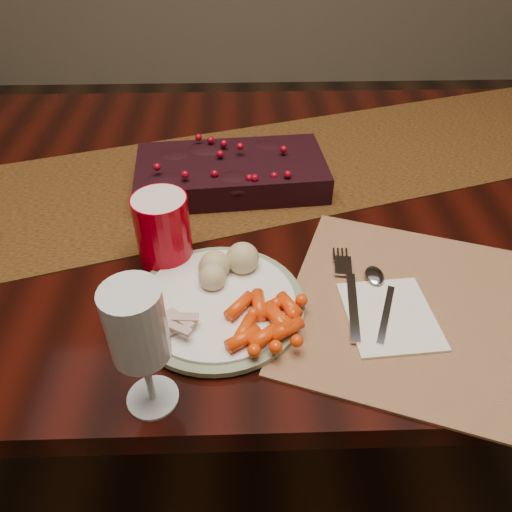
{
  "coord_description": "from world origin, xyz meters",
  "views": [
    {
      "loc": [
        -0.01,
        -0.81,
        1.28
      ],
      "look_at": [
        0.01,
        -0.24,
        0.8
      ],
      "focal_mm": 35.0,
      "sensor_mm": 36.0,
      "label": 1
    }
  ],
  "objects_px": {
    "placemat_main": "(466,321)",
    "wine_glass": "(142,351)",
    "centerpiece": "(231,169)",
    "baby_carrots": "(263,320)",
    "dining_table": "(250,326)",
    "dinner_plate": "(218,303)",
    "napkin": "(390,316)",
    "red_cup": "(163,230)",
    "turkey_shreds": "(169,322)",
    "mashed_potatoes": "(227,263)"
  },
  "relations": [
    {
      "from": "placemat_main",
      "to": "mashed_potatoes",
      "type": "distance_m",
      "value": 0.35
    },
    {
      "from": "mashed_potatoes",
      "to": "wine_glass",
      "type": "height_order",
      "value": "wine_glass"
    },
    {
      "from": "dinner_plate",
      "to": "napkin",
      "type": "height_order",
      "value": "dinner_plate"
    },
    {
      "from": "baby_carrots",
      "to": "dining_table",
      "type": "bearing_deg",
      "value": 92.38
    },
    {
      "from": "napkin",
      "to": "red_cup",
      "type": "xyz_separation_m",
      "value": [
        -0.33,
        0.14,
        0.06
      ]
    },
    {
      "from": "dining_table",
      "to": "dinner_plate",
      "type": "relative_size",
      "value": 7.14
    },
    {
      "from": "mashed_potatoes",
      "to": "wine_glass",
      "type": "xyz_separation_m",
      "value": [
        -0.09,
        -0.2,
        0.05
      ]
    },
    {
      "from": "dining_table",
      "to": "dinner_plate",
      "type": "height_order",
      "value": "dinner_plate"
    },
    {
      "from": "baby_carrots",
      "to": "wine_glass",
      "type": "distance_m",
      "value": 0.18
    },
    {
      "from": "wine_glass",
      "to": "placemat_main",
      "type": "bearing_deg",
      "value": 14.87
    },
    {
      "from": "dinner_plate",
      "to": "baby_carrots",
      "type": "distance_m",
      "value": 0.08
    },
    {
      "from": "centerpiece",
      "to": "baby_carrots",
      "type": "distance_m",
      "value": 0.38
    },
    {
      "from": "dining_table",
      "to": "wine_glass",
      "type": "distance_m",
      "value": 0.66
    },
    {
      "from": "placemat_main",
      "to": "dinner_plate",
      "type": "height_order",
      "value": "dinner_plate"
    },
    {
      "from": "placemat_main",
      "to": "napkin",
      "type": "height_order",
      "value": "napkin"
    },
    {
      "from": "centerpiece",
      "to": "turkey_shreds",
      "type": "bearing_deg",
      "value": -102.06
    },
    {
      "from": "baby_carrots",
      "to": "napkin",
      "type": "distance_m",
      "value": 0.18
    },
    {
      "from": "centerpiece",
      "to": "placemat_main",
      "type": "height_order",
      "value": "centerpiece"
    },
    {
      "from": "placemat_main",
      "to": "wine_glass",
      "type": "relative_size",
      "value": 2.73
    },
    {
      "from": "dinner_plate",
      "to": "wine_glass",
      "type": "xyz_separation_m",
      "value": [
        -0.08,
        -0.15,
        0.08
      ]
    },
    {
      "from": "dining_table",
      "to": "baby_carrots",
      "type": "height_order",
      "value": "baby_carrots"
    },
    {
      "from": "dinner_plate",
      "to": "turkey_shreds",
      "type": "height_order",
      "value": "turkey_shreds"
    },
    {
      "from": "dining_table",
      "to": "centerpiece",
      "type": "height_order",
      "value": "centerpiece"
    },
    {
      "from": "napkin",
      "to": "dinner_plate",
      "type": "bearing_deg",
      "value": 169.01
    },
    {
      "from": "dining_table",
      "to": "placemat_main",
      "type": "height_order",
      "value": "placemat_main"
    },
    {
      "from": "dining_table",
      "to": "mashed_potatoes",
      "type": "distance_m",
      "value": 0.49
    },
    {
      "from": "dinner_plate",
      "to": "baby_carrots",
      "type": "bearing_deg",
      "value": -38.44
    },
    {
      "from": "dinner_plate",
      "to": "red_cup",
      "type": "bearing_deg",
      "value": 127.91
    },
    {
      "from": "mashed_potatoes",
      "to": "napkin",
      "type": "bearing_deg",
      "value": -18.68
    },
    {
      "from": "placemat_main",
      "to": "baby_carrots",
      "type": "height_order",
      "value": "baby_carrots"
    },
    {
      "from": "napkin",
      "to": "turkey_shreds",
      "type": "bearing_deg",
      "value": 179.57
    },
    {
      "from": "red_cup",
      "to": "dinner_plate",
      "type": "bearing_deg",
      "value": -52.09
    },
    {
      "from": "dinner_plate",
      "to": "wine_glass",
      "type": "distance_m",
      "value": 0.19
    },
    {
      "from": "baby_carrots",
      "to": "napkin",
      "type": "bearing_deg",
      "value": 7.11
    },
    {
      "from": "dining_table",
      "to": "turkey_shreds",
      "type": "bearing_deg",
      "value": -107.98
    },
    {
      "from": "turkey_shreds",
      "to": "napkin",
      "type": "relative_size",
      "value": 0.49
    },
    {
      "from": "baby_carrots",
      "to": "mashed_potatoes",
      "type": "distance_m",
      "value": 0.11
    },
    {
      "from": "centerpiece",
      "to": "mashed_potatoes",
      "type": "bearing_deg",
      "value": -90.86
    },
    {
      "from": "placemat_main",
      "to": "napkin",
      "type": "relative_size",
      "value": 3.52
    },
    {
      "from": "napkin",
      "to": "red_cup",
      "type": "relative_size",
      "value": 1.21
    },
    {
      "from": "centerpiece",
      "to": "dinner_plate",
      "type": "relative_size",
      "value": 1.42
    },
    {
      "from": "napkin",
      "to": "mashed_potatoes",
      "type": "bearing_deg",
      "value": 156.82
    },
    {
      "from": "turkey_shreds",
      "to": "red_cup",
      "type": "height_order",
      "value": "red_cup"
    },
    {
      "from": "mashed_potatoes",
      "to": "red_cup",
      "type": "xyz_separation_m",
      "value": [
        -0.1,
        0.06,
        0.02
      ]
    },
    {
      "from": "centerpiece",
      "to": "dinner_plate",
      "type": "height_order",
      "value": "centerpiece"
    },
    {
      "from": "turkey_shreds",
      "to": "napkin",
      "type": "distance_m",
      "value": 0.31
    },
    {
      "from": "mashed_potatoes",
      "to": "red_cup",
      "type": "bearing_deg",
      "value": 149.17
    },
    {
      "from": "baby_carrots",
      "to": "turkey_shreds",
      "type": "xyz_separation_m",
      "value": [
        -0.13,
        0.0,
        -0.0
      ]
    },
    {
      "from": "centerpiece",
      "to": "napkin",
      "type": "height_order",
      "value": "centerpiece"
    },
    {
      "from": "dinner_plate",
      "to": "red_cup",
      "type": "relative_size",
      "value": 2.16
    }
  ]
}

